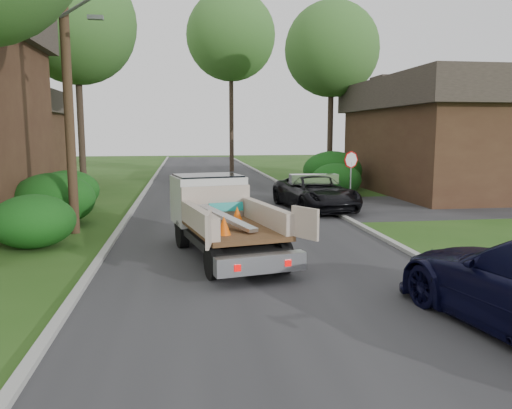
{
  "coord_description": "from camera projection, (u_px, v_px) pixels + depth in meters",
  "views": [
    {
      "loc": [
        -1.89,
        -11.72,
        3.27
      ],
      "look_at": [
        0.12,
        2.42,
        1.2
      ],
      "focal_mm": 35.0,
      "sensor_mm": 36.0,
      "label": 1
    }
  ],
  "objects": [
    {
      "name": "ground",
      "position": [
        265.0,
        267.0,
        12.22
      ],
      "size": [
        120.0,
        120.0,
        0.0
      ],
      "primitive_type": "plane",
      "color": "#264C15",
      "rests_on": "ground"
    },
    {
      "name": "road",
      "position": [
        229.0,
        207.0,
        22.01
      ],
      "size": [
        8.0,
        90.0,
        0.02
      ],
      "primitive_type": "cube",
      "color": "#28282B",
      "rests_on": "ground"
    },
    {
      "name": "side_street",
      "position": [
        493.0,
        205.0,
        22.71
      ],
      "size": [
        16.0,
        7.0,
        0.02
      ],
      "primitive_type": "cube",
      "color": "#28282B",
      "rests_on": "ground"
    },
    {
      "name": "curb_left",
      "position": [
        134.0,
        208.0,
        21.43
      ],
      "size": [
        0.2,
        90.0,
        0.12
      ],
      "primitive_type": "cube",
      "color": "#9E9E99",
      "rests_on": "ground"
    },
    {
      "name": "curb_right",
      "position": [
        319.0,
        204.0,
        22.58
      ],
      "size": [
        0.2,
        90.0,
        0.12
      ],
      "primitive_type": "cube",
      "color": "#9E9E99",
      "rests_on": "ground"
    },
    {
      "name": "stop_sign",
      "position": [
        351.0,
        167.0,
        21.5
      ],
      "size": [
        0.71,
        0.32,
        2.48
      ],
      "color": "slate",
      "rests_on": "ground"
    },
    {
      "name": "utility_pole",
      "position": [
        67.0,
        71.0,
        15.59
      ],
      "size": [
        2.42,
        1.25,
        10.0
      ],
      "color": "#382619",
      "rests_on": "ground"
    },
    {
      "name": "house_right",
      "position": [
        459.0,
        134.0,
        27.29
      ],
      "size": [
        9.72,
        12.96,
        6.2
      ],
      "rotation": [
        0.0,
        0.0,
        1.57
      ],
      "color": "#3C2418",
      "rests_on": "ground"
    },
    {
      "name": "hedge_left_a",
      "position": [
        33.0,
        221.0,
        14.18
      ],
      "size": [
        2.34,
        2.34,
        1.53
      ],
      "primitive_type": "ellipsoid",
      "color": "#0E3F0F",
      "rests_on": "ground"
    },
    {
      "name": "hedge_left_b",
      "position": [
        54.0,
        199.0,
        17.54
      ],
      "size": [
        2.86,
        2.86,
        1.87
      ],
      "primitive_type": "ellipsoid",
      "color": "#0E3F0F",
      "rests_on": "ground"
    },
    {
      "name": "hedge_left_c",
      "position": [
        68.0,
        190.0,
        20.94
      ],
      "size": [
        2.6,
        2.6,
        1.7
      ],
      "primitive_type": "ellipsoid",
      "color": "#0E3F0F",
      "rests_on": "ground"
    },
    {
      "name": "hedge_right_a",
      "position": [
        336.0,
        180.0,
        25.64
      ],
      "size": [
        2.6,
        2.6,
        1.7
      ],
      "primitive_type": "ellipsoid",
      "color": "#0E3F0F",
      "rests_on": "ground"
    },
    {
      "name": "hedge_right_b",
      "position": [
        332.0,
        170.0,
        28.64
      ],
      "size": [
        3.38,
        3.38,
        2.21
      ],
      "primitive_type": "ellipsoid",
      "color": "#0E3F0F",
      "rests_on": "ground"
    },
    {
      "name": "tree_left_far",
      "position": [
        76.0,
        24.0,
        26.54
      ],
      "size": [
        6.4,
        6.4,
        12.2
      ],
      "color": "#2D2119",
      "rests_on": "ground"
    },
    {
      "name": "tree_right_far",
      "position": [
        332.0,
        50.0,
        31.64
      ],
      "size": [
        6.0,
        6.0,
        11.5
      ],
      "color": "#2D2119",
      "rests_on": "ground"
    },
    {
      "name": "tree_center_far",
      "position": [
        231.0,
        36.0,
        40.31
      ],
      "size": [
        7.2,
        7.2,
        14.6
      ],
      "color": "#2D2119",
      "rests_on": "ground"
    },
    {
      "name": "flatbed_truck",
      "position": [
        217.0,
        211.0,
        13.7
      ],
      "size": [
        3.32,
        5.74,
        2.05
      ],
      "rotation": [
        0.0,
        0.0,
        0.21
      ],
      "color": "black",
      "rests_on": "ground"
    },
    {
      "name": "black_pickup",
      "position": [
        316.0,
        193.0,
        21.24
      ],
      "size": [
        3.09,
        5.5,
        1.45
      ],
      "primitive_type": "imported",
      "rotation": [
        0.0,
        0.0,
        0.13
      ],
      "color": "black",
      "rests_on": "ground"
    }
  ]
}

